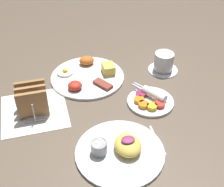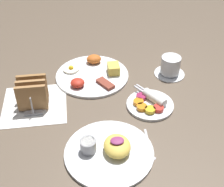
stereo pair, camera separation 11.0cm
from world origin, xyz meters
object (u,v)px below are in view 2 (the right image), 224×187
(plate_breakfast, at_px, (92,74))
(plate_foreground, at_px, (109,150))
(plate_condiments, at_px, (150,103))
(coffee_cup, at_px, (170,67))
(toast_rack, at_px, (32,93))

(plate_breakfast, distance_m, plate_foreground, 0.40)
(plate_breakfast, height_order, plate_condiments, plate_breakfast)
(plate_condiments, relative_size, coffee_cup, 1.49)
(plate_condiments, bearing_deg, plate_foreground, -130.83)
(plate_foreground, bearing_deg, coffee_cup, 52.21)
(coffee_cup, bearing_deg, plate_condiments, -124.17)
(plate_foreground, relative_size, toast_rack, 2.28)
(plate_breakfast, bearing_deg, toast_rack, -145.66)
(plate_condiments, height_order, toast_rack, toast_rack)
(plate_foreground, xyz_separation_m, toast_rack, (-0.23, 0.26, 0.04))
(toast_rack, bearing_deg, plate_condiments, -8.58)
(plate_breakfast, bearing_deg, coffee_cup, -5.20)
(plate_breakfast, xyz_separation_m, plate_condiments, (0.18, -0.21, 0.00))
(plate_breakfast, relative_size, coffee_cup, 2.38)
(toast_rack, bearing_deg, plate_breakfast, 34.34)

